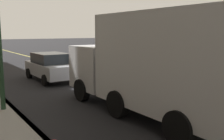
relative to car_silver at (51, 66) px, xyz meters
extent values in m
plane|color=black|center=(-7.00, -3.29, -0.82)|extent=(200.00, 200.00, 0.00)
cube|color=slate|center=(-7.00, 3.33, -0.74)|extent=(80.00, 0.16, 0.15)
cube|color=#D8CC4C|center=(-7.00, -3.29, -0.81)|extent=(80.00, 0.16, 0.01)
cylinder|color=black|center=(-5.52, -7.59, -0.52)|extent=(0.60, 0.22, 0.60)
cylinder|color=black|center=(-5.52, -5.88, -0.52)|extent=(0.60, 0.22, 0.60)
cube|color=#A8AAB2|center=(-0.01, 0.00, -0.16)|extent=(4.18, 1.76, 0.71)
cube|color=black|center=(0.02, 0.00, 0.48)|extent=(2.29, 1.62, 0.58)
cylinder|color=black|center=(1.37, 0.86, -0.52)|extent=(0.60, 0.22, 0.60)
cylinder|color=black|center=(1.37, -0.86, -0.52)|extent=(0.60, 0.22, 0.60)
cylinder|color=black|center=(-1.39, 0.86, -0.52)|extent=(0.60, 0.22, 0.60)
cylinder|color=black|center=(-1.39, -0.86, -0.52)|extent=(0.60, 0.22, 0.60)
cube|color=silver|center=(-5.00, -0.49, 0.51)|extent=(2.05, 2.40, 1.76)
cube|color=silver|center=(-8.74, -0.49, 1.10)|extent=(5.13, 2.40, 2.93)
cylinder|color=black|center=(-5.00, 0.66, -0.37)|extent=(0.90, 0.28, 0.90)
cylinder|color=black|center=(-5.00, -1.64, -0.37)|extent=(0.90, 0.28, 0.90)
cylinder|color=black|center=(-10.02, 0.66, -0.37)|extent=(0.90, 0.28, 0.90)
cylinder|color=black|center=(-7.46, 0.66, -0.37)|extent=(0.90, 0.28, 0.90)
cylinder|color=black|center=(-7.46, -1.64, -0.37)|extent=(0.90, 0.28, 0.90)
camera|label=1|loc=(-13.88, 5.38, 1.96)|focal=40.25mm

